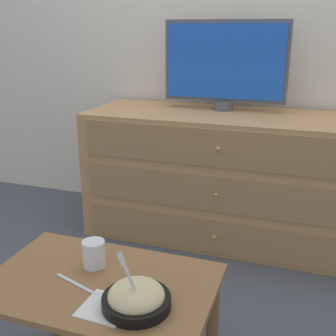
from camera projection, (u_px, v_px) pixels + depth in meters
name	position (u px, v px, depth m)	size (l,w,h in m)	color
ground_plane	(218.00, 211.00, 2.89)	(12.00, 12.00, 0.00)	#474C56
wall_back	(227.00, 10.00, 2.50)	(12.00, 0.05, 2.60)	silver
dresser	(227.00, 177.00, 2.45)	(1.61, 0.59, 0.74)	tan
tv	(225.00, 63.00, 2.37)	(0.70, 0.12, 0.50)	#515156
coffee_table	(101.00, 304.00, 1.34)	(0.72, 0.46, 0.44)	olive
takeout_bowl	(136.00, 298.00, 1.19)	(0.20, 0.20, 0.18)	black
drink_cup	(94.00, 255.00, 1.39)	(0.08, 0.08, 0.09)	#9E6638
napkin	(105.00, 307.00, 1.19)	(0.14, 0.14, 0.00)	white
knife	(77.00, 284.00, 1.30)	(0.18, 0.07, 0.01)	silver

